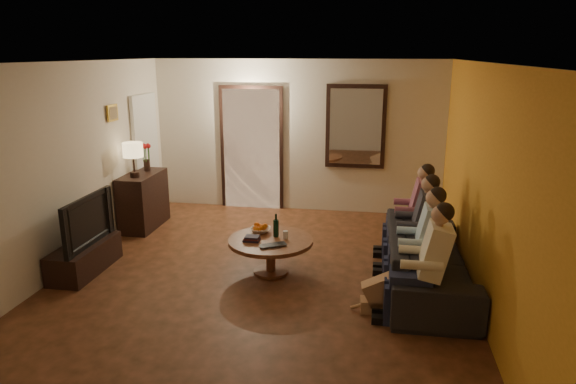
% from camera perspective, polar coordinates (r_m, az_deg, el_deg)
% --- Properties ---
extents(floor, '(5.00, 6.00, 0.01)m').
position_cam_1_polar(floor, '(6.43, -3.13, -9.65)').
color(floor, '#3A230F').
rests_on(floor, ground).
extents(ceiling, '(5.00, 6.00, 0.01)m').
position_cam_1_polar(ceiling, '(5.83, -3.51, 14.20)').
color(ceiling, white).
rests_on(ceiling, back_wall).
extents(back_wall, '(5.00, 0.02, 2.60)m').
position_cam_1_polar(back_wall, '(8.89, 1.00, 6.18)').
color(back_wall, beige).
rests_on(back_wall, floor).
extents(front_wall, '(5.00, 0.02, 2.60)m').
position_cam_1_polar(front_wall, '(3.30, -15.13, -10.57)').
color(front_wall, beige).
rests_on(front_wall, floor).
extents(left_wall, '(0.02, 6.00, 2.60)m').
position_cam_1_polar(left_wall, '(6.98, -23.76, 2.35)').
color(left_wall, beige).
rests_on(left_wall, floor).
extents(right_wall, '(0.02, 6.00, 2.60)m').
position_cam_1_polar(right_wall, '(5.97, 20.79, 0.63)').
color(right_wall, beige).
rests_on(right_wall, floor).
extents(orange_accent, '(0.01, 6.00, 2.60)m').
position_cam_1_polar(orange_accent, '(5.97, 20.70, 0.64)').
color(orange_accent, orange).
rests_on(orange_accent, right_wall).
extents(kitchen_doorway, '(1.00, 0.06, 2.10)m').
position_cam_1_polar(kitchen_doorway, '(9.07, -4.05, 4.72)').
color(kitchen_doorway, '#FFE0A5').
rests_on(kitchen_doorway, floor).
extents(door_trim, '(1.12, 0.04, 2.22)m').
position_cam_1_polar(door_trim, '(9.06, -4.06, 4.71)').
color(door_trim, black).
rests_on(door_trim, floor).
extents(fridge_glimpse, '(0.45, 0.03, 1.70)m').
position_cam_1_polar(fridge_glimpse, '(9.04, -2.48, 3.75)').
color(fridge_glimpse, silver).
rests_on(fridge_glimpse, floor).
extents(mirror_frame, '(1.00, 0.05, 1.40)m').
position_cam_1_polar(mirror_frame, '(8.73, 7.52, 7.21)').
color(mirror_frame, black).
rests_on(mirror_frame, back_wall).
extents(mirror_glass, '(0.86, 0.02, 1.26)m').
position_cam_1_polar(mirror_glass, '(8.70, 7.52, 7.19)').
color(mirror_glass, white).
rests_on(mirror_glass, back_wall).
extents(white_door, '(0.06, 0.85, 2.04)m').
position_cam_1_polar(white_door, '(8.99, -15.45, 3.92)').
color(white_door, white).
rests_on(white_door, floor).
extents(framed_art, '(0.03, 0.28, 0.24)m').
position_cam_1_polar(framed_art, '(7.98, -18.94, 8.31)').
color(framed_art, '#B28C33').
rests_on(framed_art, left_wall).
extents(art_canvas, '(0.01, 0.22, 0.18)m').
position_cam_1_polar(art_canvas, '(7.98, -18.85, 8.31)').
color(art_canvas, brown).
rests_on(art_canvas, left_wall).
extents(dresser, '(0.45, 0.98, 0.87)m').
position_cam_1_polar(dresser, '(8.44, -15.77, -0.92)').
color(dresser, black).
rests_on(dresser, floor).
extents(table_lamp, '(0.30, 0.30, 0.54)m').
position_cam_1_polar(table_lamp, '(8.08, -16.79, 3.46)').
color(table_lamp, beige).
rests_on(table_lamp, dresser).
extents(flower_vase, '(0.14, 0.14, 0.44)m').
position_cam_1_polar(flower_vase, '(8.48, -15.47, 3.75)').
color(flower_vase, '#B61315').
rests_on(flower_vase, dresser).
extents(tv_stand, '(0.45, 1.10, 0.37)m').
position_cam_1_polar(tv_stand, '(7.06, -21.65, -6.80)').
color(tv_stand, black).
rests_on(tv_stand, floor).
extents(tv, '(1.10, 0.14, 0.63)m').
position_cam_1_polar(tv, '(6.90, -22.05, -2.94)').
color(tv, black).
rests_on(tv, tv_stand).
extents(sofa, '(2.36, 0.94, 0.69)m').
position_cam_1_polar(sofa, '(6.33, 15.24, -7.20)').
color(sofa, black).
rests_on(sofa, floor).
extents(person_a, '(0.60, 0.40, 1.20)m').
position_cam_1_polar(person_a, '(5.40, 15.22, -8.27)').
color(person_a, tan).
rests_on(person_a, sofa).
extents(person_b, '(0.60, 0.40, 1.20)m').
position_cam_1_polar(person_b, '(5.95, 14.70, -5.98)').
color(person_b, tan).
rests_on(person_b, sofa).
extents(person_c, '(0.60, 0.40, 1.20)m').
position_cam_1_polar(person_c, '(6.51, 14.28, -4.08)').
color(person_c, tan).
rests_on(person_c, sofa).
extents(person_d, '(0.60, 0.40, 1.20)m').
position_cam_1_polar(person_d, '(7.08, 13.93, -2.49)').
color(person_d, tan).
rests_on(person_d, sofa).
extents(dog, '(0.58, 0.29, 0.56)m').
position_cam_1_polar(dog, '(5.66, 10.70, -10.41)').
color(dog, '#AF7251').
rests_on(dog, floor).
extents(coffee_table, '(1.31, 1.31, 0.45)m').
position_cam_1_polar(coffee_table, '(6.52, -1.93, -7.10)').
color(coffee_table, '#5B301B').
rests_on(coffee_table, floor).
extents(bowl, '(0.26, 0.26, 0.06)m').
position_cam_1_polar(bowl, '(6.66, -3.09, -4.24)').
color(bowl, white).
rests_on(bowl, coffee_table).
extents(oranges, '(0.20, 0.20, 0.08)m').
position_cam_1_polar(oranges, '(6.64, -3.10, -3.69)').
color(oranges, orange).
rests_on(oranges, bowl).
extents(wine_bottle, '(0.07, 0.07, 0.31)m').
position_cam_1_polar(wine_bottle, '(6.47, -1.35, -3.69)').
color(wine_bottle, black).
rests_on(wine_bottle, coffee_table).
extents(wine_glass, '(0.06, 0.06, 0.10)m').
position_cam_1_polar(wine_glass, '(6.43, -0.28, -4.78)').
color(wine_glass, silver).
rests_on(wine_glass, coffee_table).
extents(book_stack, '(0.20, 0.15, 0.07)m').
position_cam_1_polar(book_stack, '(6.38, -4.07, -5.14)').
color(book_stack, black).
rests_on(book_stack, coffee_table).
extents(laptop, '(0.39, 0.35, 0.03)m').
position_cam_1_polar(laptop, '(6.16, -1.55, -6.10)').
color(laptop, black).
rests_on(laptop, coffee_table).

